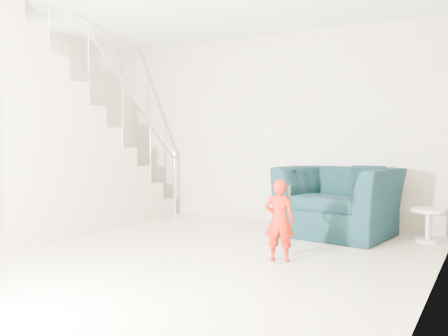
{
  "coord_description": "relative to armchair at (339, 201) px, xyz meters",
  "views": [
    {
      "loc": [
        2.9,
        -3.61,
        1.14
      ],
      "look_at": [
        0.15,
        1.2,
        0.85
      ],
      "focal_mm": 38.0,
      "sensor_mm": 36.0,
      "label": 1
    }
  ],
  "objects": [
    {
      "name": "armchair",
      "position": [
        0.0,
        0.0,
        0.0
      ],
      "size": [
        1.45,
        1.31,
        0.85
      ],
      "primitive_type": "imported",
      "rotation": [
        0.0,
        0.0,
        -0.14
      ],
      "color": "black",
      "rests_on": "floor"
    },
    {
      "name": "staircase",
      "position": [
        -3.24,
        -1.6,
        0.52
      ],
      "size": [
        1.02,
        3.03,
        3.62
      ],
      "color": "#ADA089",
      "rests_on": "floor"
    },
    {
      "name": "phone",
      "position": [
        0.0,
        -1.61,
        0.27
      ],
      "size": [
        0.02,
        0.05,
        0.1
      ],
      "primitive_type": "cube",
      "rotation": [
        0.0,
        0.0,
        0.08
      ],
      "color": "black",
      "rests_on": "toddler"
    },
    {
      "name": "throw",
      "position": [
        -0.52,
        -0.04,
        0.11
      ],
      "size": [
        0.05,
        0.5,
        0.56
      ],
      "primitive_type": "cube",
      "color": "black",
      "rests_on": "armchair"
    },
    {
      "name": "back_wall",
      "position": [
        -1.24,
        0.6,
        0.93
      ],
      "size": [
        5.0,
        0.0,
        5.0
      ],
      "primitive_type": "plane",
      "rotation": [
        1.57,
        0.0,
        0.0
      ],
      "color": "#B2A491",
      "rests_on": "floor"
    },
    {
      "name": "right_wall",
      "position": [
        1.26,
        -2.15,
        0.93
      ],
      "size": [
        0.0,
        5.5,
        5.5
      ],
      "primitive_type": "plane",
      "rotation": [
        1.57,
        0.0,
        -1.57
      ],
      "color": "#B2A491",
      "rests_on": "floor"
    },
    {
      "name": "side_table",
      "position": [
        1.01,
        0.14,
        -0.16
      ],
      "size": [
        0.39,
        0.39,
        0.39
      ],
      "color": "silver",
      "rests_on": "floor"
    },
    {
      "name": "floor",
      "position": [
        -1.24,
        -2.15,
        -0.42
      ],
      "size": [
        5.5,
        5.5,
        0.0
      ],
      "primitive_type": "plane",
      "color": "tan",
      "rests_on": "ground"
    },
    {
      "name": "toddler",
      "position": [
        -0.13,
        -1.56,
        -0.03
      ],
      "size": [
        0.32,
        0.25,
        0.8
      ],
      "primitive_type": "imported",
      "rotation": [
        0.0,
        0.0,
        3.35
      ],
      "color": "#991C04",
      "rests_on": "floor"
    },
    {
      "name": "cushion",
      "position": [
        0.29,
        0.29,
        0.24
      ],
      "size": [
        0.39,
        0.19,
        0.39
      ],
      "primitive_type": "cube",
      "rotation": [
        0.21,
        0.0,
        0.0
      ],
      "color": "black",
      "rests_on": "armchair"
    }
  ]
}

